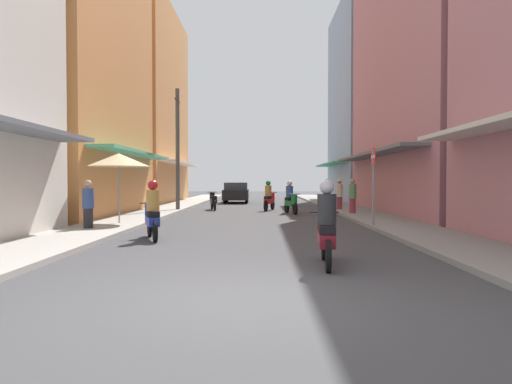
% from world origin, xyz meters
% --- Properties ---
extents(ground_plane, '(92.54, 92.54, 0.00)m').
position_xyz_m(ground_plane, '(0.00, 17.03, 0.00)').
color(ground_plane, '#424244').
extents(sidewalk_left, '(2.17, 50.06, 0.12)m').
position_xyz_m(sidewalk_left, '(-4.84, 17.03, 0.06)').
color(sidewalk_left, '#ADA89E').
rests_on(sidewalk_left, ground).
extents(sidewalk_right, '(2.17, 50.06, 0.12)m').
position_xyz_m(sidewalk_right, '(4.84, 17.03, 0.06)').
color(sidewalk_right, gray).
rests_on(sidewalk_right, ground).
extents(building_left_mid, '(7.05, 10.58, 17.66)m').
position_xyz_m(building_left_mid, '(-8.92, 14.71, 8.82)').
color(building_left_mid, '#D88C4C').
rests_on(building_left_mid, ground).
extents(building_left_far, '(7.05, 11.82, 13.77)m').
position_xyz_m(building_left_far, '(-8.92, 26.77, 6.88)').
color(building_left_far, '#D88C4C').
rests_on(building_left_far, ground).
extents(building_right_mid, '(7.05, 13.82, 16.26)m').
position_xyz_m(building_right_mid, '(8.92, 15.61, 8.13)').
color(building_right_mid, '#B7727F').
rests_on(building_right_mid, ground).
extents(building_right_far, '(7.05, 9.91, 14.51)m').
position_xyz_m(building_right_far, '(8.92, 28.14, 7.25)').
color(building_right_far, '#8CA5CC').
rests_on(building_right_far, ground).
extents(motorbike_red, '(0.73, 1.75, 1.58)m').
position_xyz_m(motorbike_red, '(0.66, 17.99, 0.70)').
color(motorbike_red, black).
rests_on(motorbike_red, ground).
extents(motorbike_blue, '(0.78, 1.73, 1.58)m').
position_xyz_m(motorbike_blue, '(-2.66, 6.14, 0.70)').
color(motorbike_blue, black).
rests_on(motorbike_blue, ground).
extents(motorbike_green, '(0.67, 1.77, 1.58)m').
position_xyz_m(motorbike_green, '(1.64, 15.75, 0.70)').
color(motorbike_green, black).
rests_on(motorbike_green, ground).
extents(motorbike_maroon, '(0.55, 1.81, 1.58)m').
position_xyz_m(motorbike_maroon, '(1.42, 2.42, 0.70)').
color(motorbike_maroon, black).
rests_on(motorbike_maroon, ground).
extents(motorbike_black, '(0.64, 1.78, 0.96)m').
position_xyz_m(motorbike_black, '(-2.34, 18.57, 0.50)').
color(motorbike_black, black).
rests_on(motorbike_black, ground).
extents(parked_car, '(1.80, 4.12, 1.45)m').
position_xyz_m(parked_car, '(-1.53, 26.60, 0.74)').
color(parked_car, black).
rests_on(parked_car, ground).
extents(pedestrian_far, '(0.44, 0.44, 1.70)m').
position_xyz_m(pedestrian_far, '(4.26, 17.49, 0.96)').
color(pedestrian_far, '#99333F').
rests_on(pedestrian_far, ground).
extents(pedestrian_crossing, '(0.34, 0.34, 1.59)m').
position_xyz_m(pedestrian_crossing, '(-5.03, 7.90, 0.79)').
color(pedestrian_crossing, '#262628').
rests_on(pedestrian_crossing, ground).
extents(pedestrian_midway, '(0.44, 0.44, 1.70)m').
position_xyz_m(pedestrian_midway, '(4.29, 22.45, 0.96)').
color(pedestrian_midway, '#BF8C3F').
rests_on(pedestrian_midway, ground).
extents(pedestrian_foreground, '(0.34, 0.34, 1.67)m').
position_xyz_m(pedestrian_foreground, '(4.33, 14.52, 0.83)').
color(pedestrian_foreground, '#99333F').
rests_on(pedestrian_foreground, ground).
extents(vendor_umbrella, '(2.10, 2.10, 2.51)m').
position_xyz_m(vendor_umbrella, '(-4.65, 9.70, 2.28)').
color(vendor_umbrella, '#99999E').
rests_on(vendor_umbrella, ground).
extents(utility_pole, '(0.20, 1.20, 6.23)m').
position_xyz_m(utility_pole, '(-4.01, 17.27, 3.19)').
color(utility_pole, '#4C4C4F').
rests_on(utility_pole, ground).
extents(street_sign_no_entry, '(0.07, 0.60, 2.65)m').
position_xyz_m(street_sign_no_entry, '(3.91, 9.06, 1.72)').
color(street_sign_no_entry, gray).
rests_on(street_sign_no_entry, ground).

